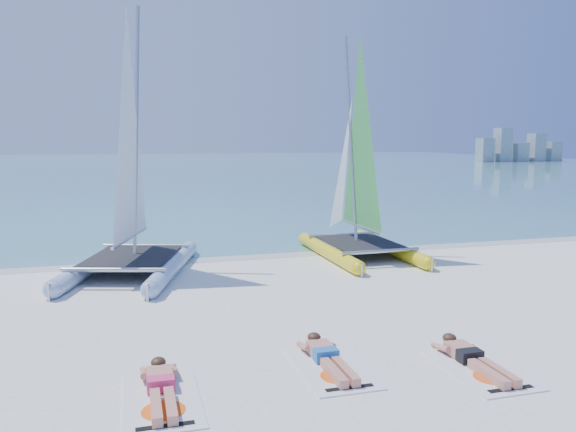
{
  "coord_description": "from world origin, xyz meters",
  "views": [
    {
      "loc": [
        -2.81,
        -10.62,
        3.44
      ],
      "look_at": [
        0.52,
        1.2,
        1.75
      ],
      "focal_mm": 35.0,
      "sensor_mm": 36.0,
      "label": 1
    }
  ],
  "objects_px": {
    "towel_a": "(162,399)",
    "towel_c": "(478,368)",
    "sunbather_b": "(327,356)",
    "sunbather_c": "(471,357)",
    "catamaran_blue": "(130,190)",
    "towel_b": "(331,367)",
    "catamaran_yellow": "(354,183)",
    "sunbather_a": "(161,385)"
  },
  "relations": [
    {
      "from": "towel_a",
      "to": "towel_c",
      "type": "relative_size",
      "value": 1.0
    },
    {
      "from": "sunbather_b",
      "to": "sunbather_c",
      "type": "height_order",
      "value": "same"
    },
    {
      "from": "sunbather_b",
      "to": "towel_c",
      "type": "height_order",
      "value": "sunbather_b"
    },
    {
      "from": "towel_a",
      "to": "towel_c",
      "type": "height_order",
      "value": "same"
    },
    {
      "from": "sunbather_b",
      "to": "sunbather_c",
      "type": "distance_m",
      "value": 2.22
    },
    {
      "from": "catamaran_blue",
      "to": "sunbather_b",
      "type": "distance_m",
      "value": 7.79
    },
    {
      "from": "towel_a",
      "to": "sunbather_c",
      "type": "xyz_separation_m",
      "value": [
        4.65,
        -0.07,
        0.11
      ]
    },
    {
      "from": "towel_b",
      "to": "catamaran_yellow",
      "type": "bearing_deg",
      "value": 65.58
    },
    {
      "from": "catamaran_blue",
      "to": "towel_c",
      "type": "height_order",
      "value": "catamaran_blue"
    },
    {
      "from": "towel_a",
      "to": "sunbather_c",
      "type": "relative_size",
      "value": 1.07
    },
    {
      "from": "catamaran_yellow",
      "to": "sunbather_c",
      "type": "height_order",
      "value": "catamaran_yellow"
    },
    {
      "from": "towel_a",
      "to": "towel_b",
      "type": "bearing_deg",
      "value": 8.48
    },
    {
      "from": "towel_a",
      "to": "towel_b",
      "type": "xyz_separation_m",
      "value": [
        2.52,
        0.38,
        0.0
      ]
    },
    {
      "from": "catamaran_blue",
      "to": "sunbather_a",
      "type": "distance_m",
      "value": 7.63
    },
    {
      "from": "catamaran_yellow",
      "to": "towel_a",
      "type": "distance_m",
      "value": 10.55
    },
    {
      "from": "catamaran_blue",
      "to": "towel_b",
      "type": "bearing_deg",
      "value": -52.13
    },
    {
      "from": "catamaran_blue",
      "to": "sunbather_a",
      "type": "height_order",
      "value": "catamaran_blue"
    },
    {
      "from": "sunbather_b",
      "to": "towel_c",
      "type": "relative_size",
      "value": 0.93
    },
    {
      "from": "sunbather_a",
      "to": "sunbather_c",
      "type": "height_order",
      "value": "same"
    },
    {
      "from": "catamaran_yellow",
      "to": "sunbather_b",
      "type": "height_order",
      "value": "catamaran_yellow"
    },
    {
      "from": "catamaran_blue",
      "to": "sunbather_a",
      "type": "relative_size",
      "value": 4.16
    },
    {
      "from": "sunbather_b",
      "to": "sunbather_a",
      "type": "bearing_deg",
      "value": -171.52
    },
    {
      "from": "catamaran_yellow",
      "to": "sunbather_c",
      "type": "xyz_separation_m",
      "value": [
        -1.48,
        -8.4,
        -2.0
      ]
    },
    {
      "from": "sunbather_a",
      "to": "catamaran_blue",
      "type": "bearing_deg",
      "value": 92.36
    },
    {
      "from": "catamaran_yellow",
      "to": "sunbather_a",
      "type": "bearing_deg",
      "value": -127.76
    },
    {
      "from": "towel_c",
      "to": "catamaran_yellow",
      "type": "bearing_deg",
      "value": 80.21
    },
    {
      "from": "sunbather_b",
      "to": "sunbather_c",
      "type": "bearing_deg",
      "value": -16.69
    },
    {
      "from": "sunbather_a",
      "to": "towel_c",
      "type": "height_order",
      "value": "sunbather_a"
    },
    {
      "from": "catamaran_yellow",
      "to": "towel_b",
      "type": "bearing_deg",
      "value": -115.16
    },
    {
      "from": "towel_b",
      "to": "towel_c",
      "type": "relative_size",
      "value": 1.0
    },
    {
      "from": "catamaran_yellow",
      "to": "towel_b",
      "type": "xyz_separation_m",
      "value": [
        -3.61,
        -7.95,
        -2.11
      ]
    },
    {
      "from": "catamaran_yellow",
      "to": "towel_b",
      "type": "distance_m",
      "value": 8.98
    },
    {
      "from": "catamaran_blue",
      "to": "sunbather_c",
      "type": "bearing_deg",
      "value": -40.6
    },
    {
      "from": "sunbather_b",
      "to": "sunbather_c",
      "type": "xyz_separation_m",
      "value": [
        2.13,
        -0.64,
        0.0
      ]
    },
    {
      "from": "catamaran_blue",
      "to": "towel_c",
      "type": "distance_m",
      "value": 9.48
    },
    {
      "from": "towel_a",
      "to": "towel_b",
      "type": "distance_m",
      "value": 2.55
    },
    {
      "from": "catamaran_yellow",
      "to": "sunbather_a",
      "type": "relative_size",
      "value": 3.9
    },
    {
      "from": "sunbather_b",
      "to": "catamaran_blue",
      "type": "bearing_deg",
      "value": 112.08
    },
    {
      "from": "catamaran_blue",
      "to": "towel_a",
      "type": "distance_m",
      "value": 7.84
    },
    {
      "from": "catamaran_yellow",
      "to": "towel_a",
      "type": "height_order",
      "value": "catamaran_yellow"
    },
    {
      "from": "towel_c",
      "to": "sunbather_a",
      "type": "bearing_deg",
      "value": 174.43
    },
    {
      "from": "catamaran_blue",
      "to": "sunbather_c",
      "type": "height_order",
      "value": "catamaran_blue"
    }
  ]
}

